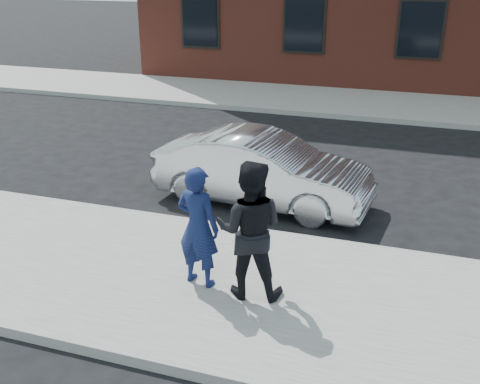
% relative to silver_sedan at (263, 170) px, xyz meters
% --- Properties ---
extents(ground, '(100.00, 100.00, 0.00)m').
position_rel_silver_sedan_xyz_m(ground, '(2.26, -2.95, -0.67)').
color(ground, black).
rests_on(ground, ground).
extents(near_sidewalk, '(50.00, 3.50, 0.15)m').
position_rel_silver_sedan_xyz_m(near_sidewalk, '(2.26, -3.20, -0.59)').
color(near_sidewalk, gray).
rests_on(near_sidewalk, ground).
extents(near_curb, '(50.00, 0.10, 0.15)m').
position_rel_silver_sedan_xyz_m(near_curb, '(2.26, -1.40, -0.59)').
color(near_curb, '#999691').
rests_on(near_curb, ground).
extents(far_sidewalk, '(50.00, 3.50, 0.15)m').
position_rel_silver_sedan_xyz_m(far_sidewalk, '(2.26, 8.30, -0.59)').
color(far_sidewalk, gray).
rests_on(far_sidewalk, ground).
extents(far_curb, '(50.00, 0.10, 0.15)m').
position_rel_silver_sedan_xyz_m(far_curb, '(2.26, 6.50, -0.59)').
color(far_curb, '#999691').
rests_on(far_curb, ground).
extents(silver_sedan, '(4.19, 1.84, 1.34)m').
position_rel_silver_sedan_xyz_m(silver_sedan, '(0.00, 0.00, 0.00)').
color(silver_sedan, silver).
rests_on(silver_sedan, ground).
extents(man_hoodie, '(0.69, 0.55, 1.71)m').
position_rel_silver_sedan_xyz_m(man_hoodie, '(0.03, -3.23, 0.33)').
color(man_hoodie, navy).
rests_on(man_hoodie, near_sidewalk).
extents(man_peacoat, '(1.01, 0.84, 1.88)m').
position_rel_silver_sedan_xyz_m(man_peacoat, '(0.76, -3.27, 0.42)').
color(man_peacoat, black).
rests_on(man_peacoat, near_sidewalk).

